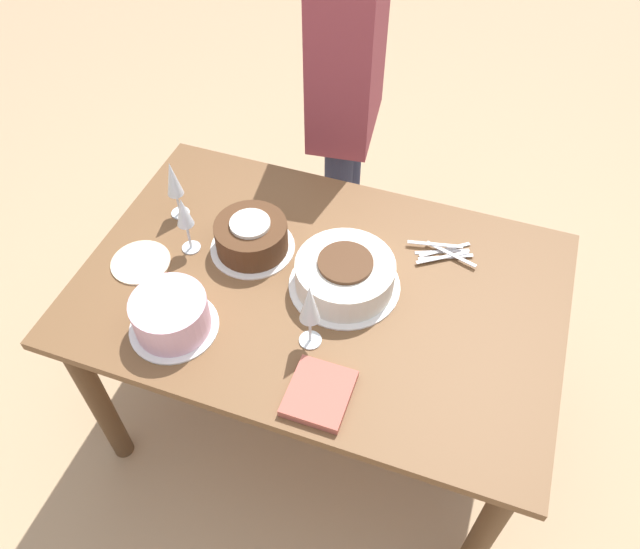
% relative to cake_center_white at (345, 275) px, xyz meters
% --- Properties ---
extents(ground_plane, '(12.00, 12.00, 0.00)m').
position_rel_cake_center_white_xyz_m(ground_plane, '(0.07, 0.02, -0.81)').
color(ground_plane, tan).
extents(dining_table, '(1.41, 0.93, 0.76)m').
position_rel_cake_center_white_xyz_m(dining_table, '(0.07, 0.02, -0.17)').
color(dining_table, brown).
rests_on(dining_table, ground_plane).
extents(cake_center_white, '(0.33, 0.33, 0.11)m').
position_rel_cake_center_white_xyz_m(cake_center_white, '(0.00, 0.00, 0.00)').
color(cake_center_white, white).
rests_on(cake_center_white, dining_table).
extents(cake_front_chocolate, '(0.26, 0.26, 0.11)m').
position_rel_cake_center_white_xyz_m(cake_front_chocolate, '(0.31, -0.05, 0.00)').
color(cake_front_chocolate, white).
rests_on(cake_front_chocolate, dining_table).
extents(cake_back_decorated, '(0.25, 0.25, 0.11)m').
position_rel_cake_center_white_xyz_m(cake_back_decorated, '(0.40, 0.30, 0.01)').
color(cake_back_decorated, white).
rests_on(cake_back_decorated, dining_table).
extents(wine_glass_near, '(0.06, 0.06, 0.21)m').
position_rel_cake_center_white_xyz_m(wine_glass_near, '(0.60, -0.11, 0.09)').
color(wine_glass_near, silver).
rests_on(wine_glass_near, dining_table).
extents(wine_glass_far, '(0.06, 0.06, 0.21)m').
position_rel_cake_center_white_xyz_m(wine_glass_far, '(0.49, 0.01, 0.10)').
color(wine_glass_far, silver).
rests_on(wine_glass_far, dining_table).
extents(wine_glass_extra, '(0.06, 0.06, 0.23)m').
position_rel_cake_center_white_xyz_m(wine_glass_extra, '(0.03, 0.22, 0.11)').
color(wine_glass_extra, silver).
rests_on(wine_glass_extra, dining_table).
extents(dessert_plate_right, '(0.18, 0.18, 0.01)m').
position_rel_cake_center_white_xyz_m(dessert_plate_right, '(0.61, 0.12, -0.05)').
color(dessert_plate_right, beige).
rests_on(dessert_plate_right, dining_table).
extents(fork_pile, '(0.22, 0.15, 0.02)m').
position_rel_cake_center_white_xyz_m(fork_pile, '(-0.25, -0.22, -0.04)').
color(fork_pile, silver).
rests_on(fork_pile, dining_table).
extents(napkin_stack, '(0.16, 0.18, 0.02)m').
position_rel_cake_center_white_xyz_m(napkin_stack, '(-0.05, 0.37, -0.04)').
color(napkin_stack, '#B75B4C').
rests_on(napkin_stack, dining_table).
extents(person_cutting, '(0.27, 0.42, 1.54)m').
position_rel_cake_center_white_xyz_m(person_cutting, '(0.24, -0.76, 0.12)').
color(person_cutting, '#2D334C').
rests_on(person_cutting, ground_plane).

